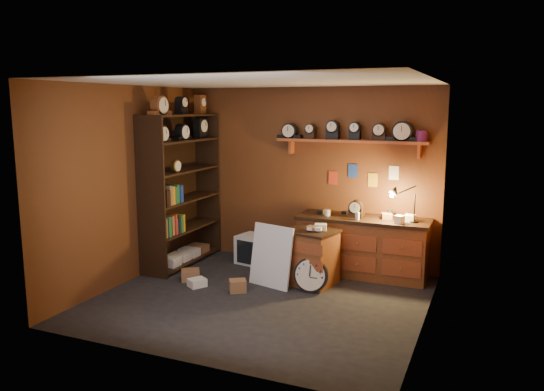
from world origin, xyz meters
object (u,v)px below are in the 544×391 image
Objects in this scene: big_round_clock at (311,275)px; workbench at (363,243)px; low_cabinet at (311,255)px; shelving_unit at (180,183)px.

workbench is at bearing 64.46° from big_round_clock.
low_cabinet reaches higher than big_round_clock.
shelving_unit is 3.03× the size of low_cabinet.
workbench is 1.09m from big_round_clock.
workbench is 2.21× the size of low_cabinet.
low_cabinet is 1.84× the size of big_round_clock.
shelving_unit is at bearing 168.55° from big_round_clock.
big_round_clock is (-0.46, -0.96, -0.25)m from workbench.
big_round_clock is at bearing -115.54° from workbench.
shelving_unit is 2.55m from big_round_clock.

